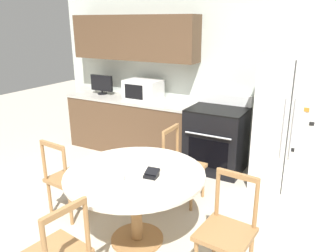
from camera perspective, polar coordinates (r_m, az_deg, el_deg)
ground_plane at (r=3.42m, az=-12.76°, el=-20.31°), size 14.00×14.00×0.00m
back_wall at (r=5.08m, az=2.96°, el=10.54°), size 5.20×0.44×2.60m
kitchen_counter at (r=5.45m, az=-6.38°, el=0.23°), size 2.18×0.64×0.90m
refrigerator at (r=4.40m, az=20.87°, el=0.39°), size 0.85×0.72×1.72m
oven_range at (r=4.77m, az=8.43°, el=-2.25°), size 0.80×0.68×1.08m
microwave at (r=5.18m, az=-4.35°, el=6.29°), size 0.56×0.39×0.31m
countertop_tv at (r=5.68m, az=-11.47°, el=7.21°), size 0.43×0.16×0.32m
dining_table at (r=3.15m, az=-5.69°, el=-10.14°), size 1.31×1.31×0.74m
dining_chair_right at (r=2.87m, az=10.20°, el=-17.66°), size 0.46×0.46×0.90m
dining_chair_far at (r=3.93m, az=2.52°, el=-7.10°), size 0.42×0.42×0.90m
dining_chair_left at (r=3.81m, az=-16.95°, el=-8.75°), size 0.46×0.46×0.90m
candle_glass at (r=2.94m, az=-8.48°, el=-8.82°), size 0.09×0.09×0.09m
wallet at (r=3.00m, az=-2.86°, el=-8.34°), size 0.13×0.14×0.07m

